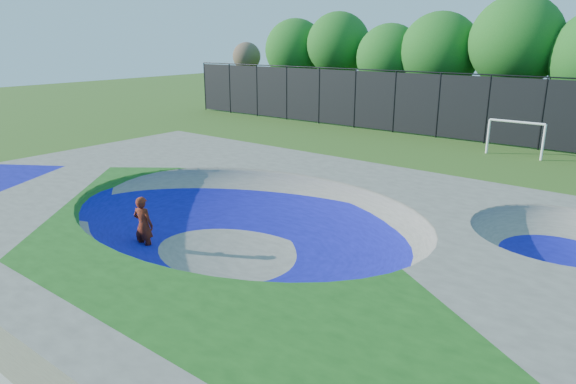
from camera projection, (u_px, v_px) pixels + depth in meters
name	position (u px, v px, depth m)	size (l,w,h in m)	color
ground	(244.00, 257.00, 14.79)	(120.00, 120.00, 0.00)	#2C5016
skate_deck	(243.00, 232.00, 14.58)	(22.00, 14.00, 1.50)	gray
skater	(143.00, 225.00, 14.80)	(0.63, 0.41, 1.73)	#B9310E
skateboard	(146.00, 252.00, 15.04)	(0.78, 0.22, 0.05)	black
soccer_goal	(516.00, 132.00, 26.83)	(2.89, 0.12, 1.90)	white
fence	(488.00, 108.00, 30.00)	(48.09, 0.09, 4.04)	black
treeline	(547.00, 55.00, 32.38)	(51.93, 7.06, 8.73)	#3F2A1F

